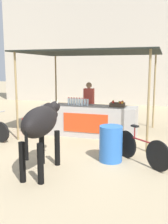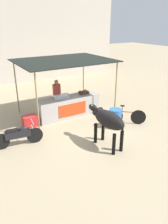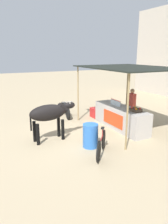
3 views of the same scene
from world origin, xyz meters
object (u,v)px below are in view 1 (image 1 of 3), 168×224
(cow, at_px, (42,123))
(stall_counter, at_px, (89,121))
(cooler_box, at_px, (33,125))
(vendor_behind_counter, at_px, (89,106))
(bicycle_leaning, at_px, (141,149))
(fruit_crate, at_px, (117,104))
(water_barrel, at_px, (111,144))

(cow, bearing_deg, stall_counter, 88.63)
(stall_counter, relative_size, cooler_box, 5.00)
(vendor_behind_counter, bearing_deg, stall_counter, -72.99)
(cow, xyz_separation_m, bicycle_leaning, (1.90, 1.08, -0.68))
(fruit_crate, height_order, bicycle_leaning, fruit_crate)
(cooler_box, height_order, cow, cow)
(fruit_crate, xyz_separation_m, bicycle_leaning, (0.93, -2.11, -0.68))
(vendor_behind_counter, height_order, cow, vendor_behind_counter)
(stall_counter, relative_size, fruit_crate, 6.82)
(bicycle_leaning, bearing_deg, cooler_box, 152.42)
(cooler_box, xyz_separation_m, bicycle_leaning, (3.76, -1.97, 0.11))
(stall_counter, height_order, bicycle_leaning, stall_counter)
(water_barrel, xyz_separation_m, bicycle_leaning, (0.68, 0.03, -0.07))
(stall_counter, bearing_deg, bicycle_leaning, -48.52)
(stall_counter, relative_size, bicycle_leaning, 2.32)
(cow, bearing_deg, fruit_crate, 73.12)
(vendor_behind_counter, xyz_separation_m, bicycle_leaning, (2.05, -2.82, -0.50))
(cooler_box, bearing_deg, water_barrel, -32.91)
(vendor_behind_counter, distance_m, cow, 3.90)
(stall_counter, height_order, water_barrel, stall_counter)
(stall_counter, distance_m, cow, 3.19)
(water_barrel, distance_m, bicycle_leaning, 0.68)
(fruit_crate, bearing_deg, cow, -106.88)
(stall_counter, relative_size, vendor_behind_counter, 1.82)
(stall_counter, relative_size, water_barrel, 3.61)
(water_barrel, bearing_deg, stall_counter, 118.69)
(bicycle_leaning, bearing_deg, water_barrel, -177.33)
(fruit_crate, relative_size, vendor_behind_counter, 0.27)
(cooler_box, relative_size, bicycle_leaning, 0.46)
(bicycle_leaning, bearing_deg, cow, -150.47)
(stall_counter, distance_m, vendor_behind_counter, 0.87)
(stall_counter, bearing_deg, water_barrel, -61.31)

